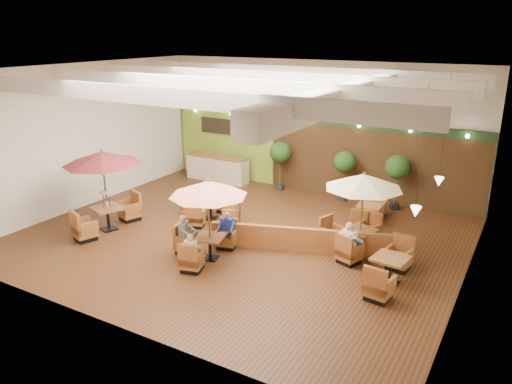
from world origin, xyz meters
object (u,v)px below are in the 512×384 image
Objects in this scene: table_4 at (389,271)px; diner_4 at (350,239)px; booth_divider at (301,240)px; diner_2 at (185,230)px; diner_3 at (350,240)px; table_2 at (361,195)px; table_5 at (369,215)px; diner_1 at (227,226)px; table_1 at (207,202)px; service_counter at (217,168)px; table_3 at (211,208)px; topiary_1 at (345,164)px; topiary_0 at (280,154)px; diner_0 at (191,248)px; table_0 at (103,170)px; topiary_2 at (397,169)px.

table_4 is 3.18× the size of diner_4.
diner_2 reaches higher than booth_divider.
diner_4 is at bearing 25.66° from diner_3.
table_2 is 1.07× the size of table_5.
diner_4 reaches higher than table_4.
table_4 is 3.67× the size of diner_1.
diner_2 is (-0.87, 0.00, -1.08)m from table_1.
diner_3 is at bearing -32.11° from service_counter.
table_5 is (-0.39, 2.38, -1.51)m from table_2.
diner_1 is 0.95× the size of diner_2.
diner_1 is at bearing -67.81° from table_3.
topiary_1 is at bearing 128.72° from table_4.
diner_4 is at bearing -18.99° from booth_divider.
table_2 is at bearing 13.07° from booth_divider.
diner_4 is (-1.39, 0.66, 0.40)m from table_4.
table_5 is at bearing 52.42° from booth_divider.
table_5 is at bearing 122.72° from table_4.
diner_2 is (1.00, -2.79, 0.33)m from table_3.
table_1 is 3.49× the size of diner_3.
table_3 reaches higher than table_4.
topiary_0 is 2.90m from topiary_1.
topiary_1 is 2.62× the size of diner_2.
table_2 is 1.44m from diner_4.
diner_2 is (-4.63, -2.78, -1.12)m from table_2.
diner_2 is at bearing -168.28° from booth_divider.
topiary_0 is at bearing -92.64° from diner_1.
diner_4 is (5.69, -0.96, 0.36)m from table_3.
service_counter is at bearing 163.33° from diner_4.
table_3 reaches higher than service_counter.
diner_4 is (3.76, 0.90, 0.04)m from diner_1.
booth_divider is 6.52m from topiary_0.
booth_divider is at bearing 33.83° from diner_0.
table_1 reaches higher than service_counter.
booth_divider is at bearing -37.80° from service_counter.
diner_2 is (-4.24, -5.16, 0.40)m from table_5.
diner_2 is (-3.11, -1.83, 0.35)m from booth_divider.
table_2 is 5.51m from diner_2.
table_4 is (5.21, 1.17, -1.45)m from table_1.
table_0 reaches higher than table_1.
table_2 reaches higher than diner_1.
topiary_1 is (6.03, 0.20, 0.95)m from service_counter.
table_4 is 3.66× the size of diner_3.
service_counter reaches higher than table_5.
table_0 is (0.05, -6.84, 1.58)m from service_counter.
diner_2 is at bearing -132.66° from table_5.
table_0 is 4.70m from diner_1.
booth_divider is at bearing -83.40° from topiary_1.
table_0 reaches higher than table_3.
diner_0 is 1.85m from diner_1.
topiary_2 is at bearing 46.95° from table_1.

